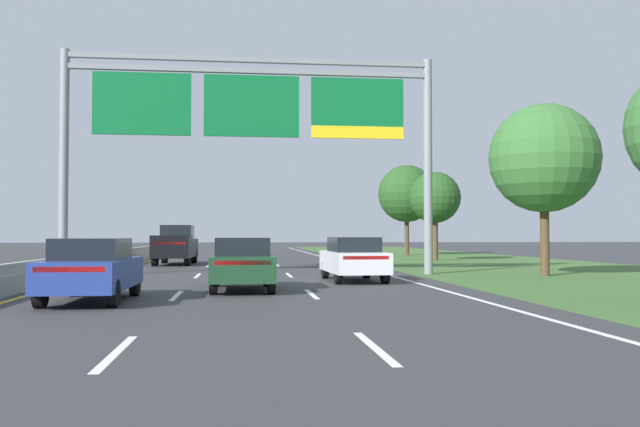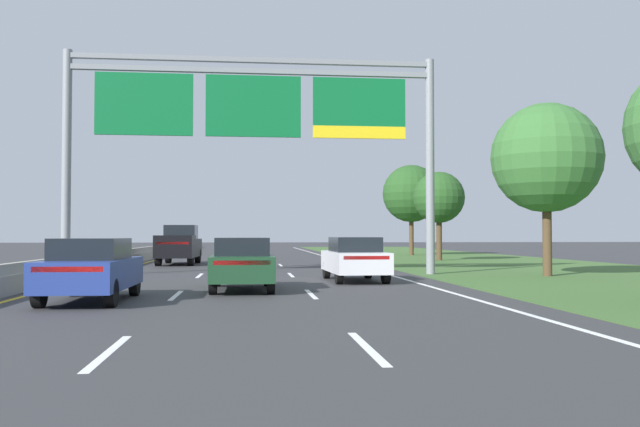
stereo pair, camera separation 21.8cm
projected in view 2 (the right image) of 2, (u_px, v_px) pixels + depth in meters
The scene contains 12 objects.
ground_plane at pixel (246, 268), 34.14m from camera, with size 220.00×220.00×0.00m, color #333335.
lane_striping at pixel (246, 268), 33.68m from camera, with size 11.96×106.00×0.01m.
grass_verge_right at pixel (513, 266), 35.60m from camera, with size 14.00×110.00×0.02m, color #3D602D.
median_barrier_concrete at pixel (112, 261), 33.45m from camera, with size 0.60×110.00×0.85m.
overhead_sign_gantry at pixel (254, 117), 27.54m from camera, with size 15.06×0.42×9.00m.
pickup_truck_black at pixel (179, 245), 37.92m from camera, with size 2.15×5.45×2.20m.
car_white_right_lane_sedan at pixel (355, 258), 24.31m from camera, with size 1.94×4.45×1.57m.
car_darkgreen_centre_lane_sedan at pixel (242, 263), 20.36m from camera, with size 1.85×4.41×1.57m.
car_blue_left_lane_sedan at pixel (91, 268), 16.92m from camera, with size 1.87×4.42×1.57m.
roadside_tree_mid at pixel (546, 158), 27.01m from camera, with size 4.36×4.36×6.90m.
roadside_tree_far at pixel (439, 198), 43.40m from camera, with size 3.28×3.28×5.69m.
roadside_tree_distant at pixel (411, 194), 54.52m from camera, with size 4.60×4.60×7.26m.
Camera 2 is at (0.11, 0.60, 1.66)m, focal length 38.14 mm.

